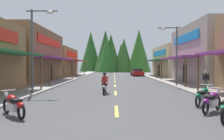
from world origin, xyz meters
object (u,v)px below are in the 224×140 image
Objects in this scene: streetlamp_left at (37,39)px; motorcycle_parked_right_2 at (212,101)px; rider_cruising_lead at (105,85)px; motorcycle_parked_left_2 at (14,105)px; motorcycle_parked_right_3 at (203,96)px; pedestrian_by_shop at (206,79)px; streetlamp_right at (173,47)px; parked_car_curbside at (137,72)px.

motorcycle_parked_right_2 is at bearing -29.75° from streetlamp_left.
rider_cruising_lead reaches higher than motorcycle_parked_right_2.
motorcycle_parked_left_2 is 0.75× the size of rider_cruising_lead.
motorcycle_parked_right_2 is at bearing -149.19° from motorcycle_parked_right_3.
motorcycle_parked_right_2 is 1.00× the size of pedestrian_by_shop.
streetlamp_left is at bearing 97.74° from rider_cruising_lead.
streetlamp_right reaches higher than motorcycle_parked_right_2.
streetlamp_right is 3.55× the size of motorcycle_parked_left_2.
streetlamp_left is 1.04× the size of streetlamp_right.
motorcycle_parked_right_3 is at bearing -21.44° from streetlamp_left.
parked_car_curbside is at bearing 93.57° from streetlamp_right.
motorcycle_parked_right_2 is at bearing -147.83° from pedestrian_by_shop.
pedestrian_by_shop is (12.63, 1.91, -2.98)m from streetlamp_left.
motorcycle_parked_right_3 is 6.42m from pedestrian_by_shop.
parked_car_curbside is at bearing -8.88° from rider_cruising_lead.
motorcycle_parked_left_2 is at bearing -179.70° from pedestrian_by_shop.
pedestrian_by_shop is at bearing 22.07° from motorcycle_parked_right_2.
motorcycle_parked_right_2 is 1.65m from motorcycle_parked_right_3.
streetlamp_left is at bearing 152.14° from pedestrian_by_shop.
pedestrian_by_shop reaches higher than motorcycle_parked_right_2.
motorcycle_parked_left_2 is (1.37, -6.50, -3.42)m from streetlamp_left.
parked_car_curbside is (-0.23, 29.18, 0.20)m from motorcycle_parked_right_3.
streetlamp_left reaches higher than motorcycle_parked_left_2.
streetlamp_left is 3.54× the size of motorcycle_parked_right_3.
pedestrian_by_shop is at bearing -76.73° from rider_cruising_lead.
motorcycle_parked_left_2 is 0.37× the size of parked_car_curbside.
motorcycle_parked_right_2 is at bearing -96.70° from streetlamp_right.
motorcycle_parked_right_3 and motorcycle_parked_left_2 have the same top height.
streetlamp_left is at bearing -153.51° from streetlamp_right.
motorcycle_parked_right_2 and motorcycle_parked_right_3 have the same top height.
streetlamp_right reaches higher than parked_car_curbside.
streetlamp_left is 12.30m from streetlamp_right.
pedestrian_by_shop is at bearing 8.60° from streetlamp_left.
motorcycle_parked_right_2 is 0.76× the size of rider_cruising_lead.
motorcycle_parked_right_3 is 9.00m from motorcycle_parked_left_2.
motorcycle_parked_left_2 is at bearing 139.93° from motorcycle_parked_right_2.
motorcycle_parked_right_2 and motorcycle_parked_left_2 have the same top height.
streetlamp_right is 3.52× the size of motorcycle_parked_right_2.
streetlamp_left reaches higher than motorcycle_parked_right_2.
motorcycle_parked_left_2 is at bearing -128.79° from streetlamp_right.
rider_cruising_lead is 1.32× the size of pedestrian_by_shop.
streetlamp_right reaches higher than pedestrian_by_shop.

